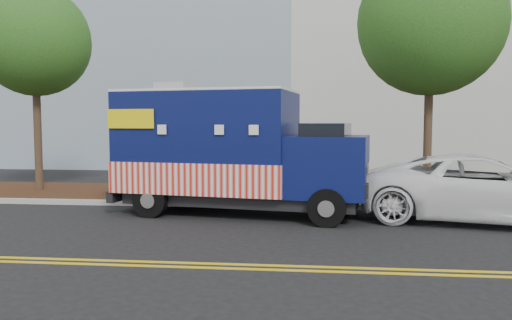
# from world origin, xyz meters

# --- Properties ---
(ground) EXTENTS (120.00, 120.00, 0.00)m
(ground) POSITION_xyz_m (0.00, 0.00, 0.00)
(ground) COLOR black
(ground) RESTS_ON ground
(curb) EXTENTS (120.00, 0.18, 0.15)m
(curb) POSITION_xyz_m (0.00, 1.40, 0.07)
(curb) COLOR #9E9E99
(curb) RESTS_ON ground
(mulch_strip) EXTENTS (120.00, 4.00, 0.15)m
(mulch_strip) POSITION_xyz_m (0.00, 3.50, 0.07)
(mulch_strip) COLOR black
(mulch_strip) RESTS_ON ground
(centerline_near) EXTENTS (120.00, 0.10, 0.01)m
(centerline_near) POSITION_xyz_m (0.00, -4.45, 0.01)
(centerline_near) COLOR gold
(centerline_near) RESTS_ON ground
(centerline_far) EXTENTS (120.00, 0.10, 0.01)m
(centerline_far) POSITION_xyz_m (0.00, -4.70, 0.01)
(centerline_far) COLOR gold
(centerline_far) RESTS_ON ground
(tree_a) EXTENTS (3.76, 3.76, 7.15)m
(tree_a) POSITION_xyz_m (-6.48, 3.52, 5.25)
(tree_a) COLOR #38281C
(tree_a) RESTS_ON ground
(tree_c) EXTENTS (4.50, 4.50, 7.81)m
(tree_c) POSITION_xyz_m (6.61, 3.25, 5.55)
(tree_c) COLOR #38281C
(tree_c) RESTS_ON ground
(sign_post) EXTENTS (0.06, 0.06, 2.40)m
(sign_post) POSITION_xyz_m (-1.16, 1.55, 1.20)
(sign_post) COLOR #473828
(sign_post) RESTS_ON ground
(food_truck) EXTENTS (7.10, 3.54, 3.58)m
(food_truck) POSITION_xyz_m (0.73, 0.49, 1.62)
(food_truck) COLOR black
(food_truck) RESTS_ON ground
(white_car) EXTENTS (6.56, 4.11, 1.69)m
(white_car) POSITION_xyz_m (7.27, -0.02, 0.85)
(white_car) COLOR white
(white_car) RESTS_ON ground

